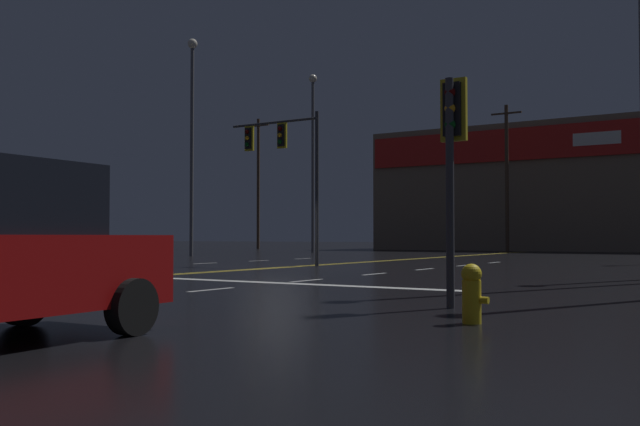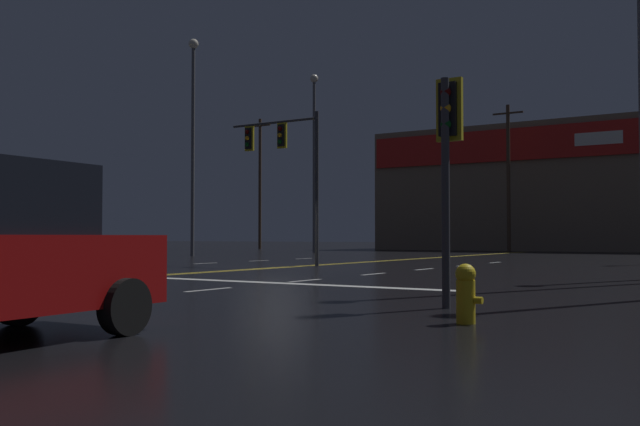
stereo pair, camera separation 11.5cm
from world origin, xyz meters
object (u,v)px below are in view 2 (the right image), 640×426
traffic_signal_corner_southeast (448,138)px  streetlight_median_approach (314,142)px  traffic_signal_median (282,151)px  streetlight_far_right (193,122)px  fire_hydrant (466,292)px

traffic_signal_corner_southeast → streetlight_median_approach: streetlight_median_approach is taller
traffic_signal_median → streetlight_median_approach: streetlight_median_approach is taller
streetlight_median_approach → traffic_signal_median: bearing=-60.5°
streetlight_median_approach → streetlight_far_right: (-1.11, -10.87, 0.04)m
streetlight_far_right → fire_hydrant: (24.21, -21.27, -7.17)m
traffic_signal_corner_southeast → streetlight_far_right: streetlight_far_right is taller
streetlight_median_approach → streetlight_far_right: streetlight_far_right is taller
fire_hydrant → traffic_signal_corner_southeast: bearing=118.3°
traffic_signal_corner_southeast → streetlight_far_right: (-23.25, 19.49, 4.93)m
traffic_signal_corner_southeast → streetlight_far_right: size_ratio=0.29×
traffic_signal_corner_southeast → fire_hydrant: 3.01m
traffic_signal_corner_southeast → streetlight_median_approach: size_ratio=0.29×
traffic_signal_median → streetlight_median_approach: bearing=119.5°
traffic_signal_median → fire_hydrant: traffic_signal_median is taller
fire_hydrant → streetlight_far_right: bearing=138.7°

